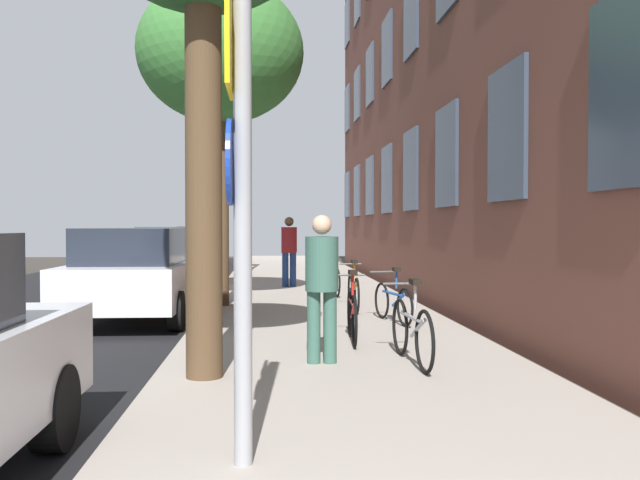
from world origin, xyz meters
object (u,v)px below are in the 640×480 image
(bicycle_0, at_px, (412,330))
(bicycle_3, at_px, (353,290))
(sign_post, at_px, (239,185))
(bicycle_1, at_px, (352,313))
(pedestrian_0, at_px, (322,279))
(pedestrian_1, at_px, (289,247))
(car_3, at_px, (198,245))
(tree_far, at_px, (221,54))
(bicycle_2, at_px, (393,301))
(bicycle_4, at_px, (332,279))
(car_1, at_px, (136,273))
(car_2, at_px, (171,253))
(traffic_light, at_px, (247,201))

(bicycle_0, distance_m, bicycle_3, 4.90)
(sign_post, height_order, bicycle_3, sign_post)
(bicycle_1, relative_size, pedestrian_0, 0.98)
(pedestrian_1, bearing_deg, car_3, 106.79)
(tree_far, relative_size, pedestrian_0, 3.74)
(bicycle_2, relative_size, bicycle_4, 0.95)
(bicycle_0, height_order, bicycle_3, bicycle_0)
(bicycle_1, distance_m, pedestrian_0, 1.60)
(bicycle_1, distance_m, car_1, 4.58)
(sign_post, relative_size, pedestrian_1, 1.79)
(car_2, height_order, car_3, same)
(car_2, xyz_separation_m, car_3, (-0.06, 8.34, -0.01))
(traffic_light, height_order, pedestrian_1, traffic_light)
(traffic_light, xyz_separation_m, pedestrian_0, (1.35, -15.97, -1.44))
(sign_post, xyz_separation_m, bicycle_1, (1.31, 4.60, -1.45))
(bicycle_2, bearing_deg, pedestrian_0, -114.12)
(bicycle_0, relative_size, bicycle_4, 1.07)
(bicycle_3, height_order, bicycle_4, bicycle_4)
(pedestrian_0, bearing_deg, bicycle_4, 83.73)
(pedestrian_1, height_order, car_3, pedestrian_1)
(pedestrian_0, distance_m, pedestrian_1, 9.60)
(bicycle_1, relative_size, bicycle_3, 0.95)
(bicycle_2, xyz_separation_m, car_3, (-4.93, 17.98, 0.37))
(tree_far, height_order, car_3, tree_far)
(tree_far, xyz_separation_m, bicycle_2, (2.90, -2.58, -4.53))
(traffic_light, xyz_separation_m, bicycle_3, (2.31, -11.20, -2.04))
(bicycle_2, bearing_deg, car_3, 105.34)
(bicycle_4, xyz_separation_m, pedestrian_0, (-0.82, -7.46, 0.59))
(sign_post, bearing_deg, bicycle_0, 59.78)
(pedestrian_0, relative_size, car_2, 0.37)
(pedestrian_0, height_order, car_1, pedestrian_0)
(pedestrian_1, relative_size, car_2, 0.39)
(bicycle_4, xyz_separation_m, car_2, (-4.31, 5.28, 0.36))
(tree_far, height_order, bicycle_3, tree_far)
(bicycle_0, height_order, car_1, car_1)
(traffic_light, bearing_deg, car_3, 113.22)
(pedestrian_1, bearing_deg, bicycle_1, -85.85)
(traffic_light, bearing_deg, sign_post, -88.32)
(bicycle_0, distance_m, car_1, 6.00)
(traffic_light, xyz_separation_m, car_3, (-2.19, 5.10, -1.68))
(bicycle_0, xyz_separation_m, bicycle_2, (0.38, 3.22, -0.03))
(tree_far, distance_m, bicycle_4, 5.38)
(bicycle_4, xyz_separation_m, car_1, (-3.73, -3.05, 0.36))
(car_2, bearing_deg, car_1, -86.07)
(car_1, bearing_deg, traffic_light, 82.32)
(sign_post, xyz_separation_m, car_1, (-2.12, 7.61, -1.10))
(car_1, bearing_deg, bicycle_2, -16.94)
(bicycle_4, bearing_deg, bicycle_0, -88.62)
(sign_post, height_order, bicycle_4, sign_post)
(bicycle_1, bearing_deg, car_2, 109.44)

